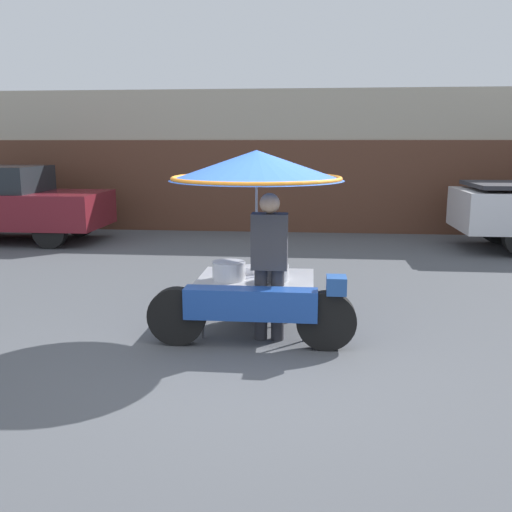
{
  "coord_description": "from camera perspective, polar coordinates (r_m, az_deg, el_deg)",
  "views": [
    {
      "loc": [
        0.57,
        -5.28,
        2.11
      ],
      "look_at": [
        -0.04,
        0.93,
        0.86
      ],
      "focal_mm": 40.0,
      "sensor_mm": 36.0,
      "label": 1
    }
  ],
  "objects": [
    {
      "name": "ground_plane",
      "position": [
        5.72,
        -0.52,
        -10.32
      ],
      "size": [
        36.0,
        36.0,
        0.0
      ],
      "primitive_type": "plane",
      "color": "#4C4F54"
    },
    {
      "name": "shopfront_building",
      "position": [
        14.46,
        3.39,
        9.49
      ],
      "size": [
        28.0,
        2.06,
        3.3
      ],
      "color": "#B2A893",
      "rests_on": "ground"
    },
    {
      "name": "vendor_motorcycle_cart",
      "position": [
        6.25,
        -0.01,
        6.35
      ],
      "size": [
        2.18,
        1.93,
        2.02
      ],
      "color": "black",
      "rests_on": "ground"
    },
    {
      "name": "vendor_person",
      "position": [
        6.04,
        1.35,
        -0.33
      ],
      "size": [
        0.38,
        0.22,
        1.59
      ],
      "color": "#2D2D33",
      "rests_on": "ground"
    },
    {
      "name": "parked_car",
      "position": [
        13.41,
        -24.02,
        4.88
      ],
      "size": [
        4.3,
        1.79,
        1.61
      ],
      "color": "black",
      "rests_on": "ground"
    }
  ]
}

